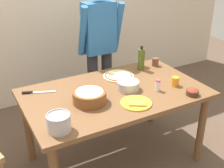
{
  "coord_description": "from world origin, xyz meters",
  "views": [
    {
      "loc": [
        -1.12,
        -2.0,
        1.95
      ],
      "look_at": [
        0.0,
        0.05,
        0.81
      ],
      "focal_mm": 46.61,
      "sensor_mm": 36.0,
      "label": 1
    }
  ],
  "objects": [
    {
      "name": "dining_table",
      "position": [
        0.0,
        0.0,
        0.67
      ],
      "size": [
        1.6,
        0.96,
        0.76
      ],
      "color": "brown",
      "rests_on": "ground"
    },
    {
      "name": "salt_shaker",
      "position": [
        0.34,
        -0.17,
        0.81
      ],
      "size": [
        0.04,
        0.04,
        0.11
      ],
      "color": "white",
      "rests_on": "dining_table"
    },
    {
      "name": "mixing_bowl_steel",
      "position": [
        0.12,
        -0.02,
        0.8
      ],
      "size": [
        0.2,
        0.2,
        0.08
      ],
      "color": "#B7B7BC",
      "rests_on": "dining_table"
    },
    {
      "name": "steel_pot",
      "position": [
        -0.63,
        -0.33,
        0.83
      ],
      "size": [
        0.17,
        0.17,
        0.13
      ],
      "color": "#B7B7BC",
      "rests_on": "dining_table"
    },
    {
      "name": "chef_knife",
      "position": [
        -0.63,
        0.31,
        0.77
      ],
      "size": [
        0.28,
        0.13,
        0.02
      ],
      "color": "silver",
      "rests_on": "dining_table"
    },
    {
      "name": "ground",
      "position": [
        0.0,
        0.0,
        0.0
      ],
      "size": [
        8.0,
        8.0,
        0.0
      ],
      "primitive_type": "plane",
      "color": "brown"
    },
    {
      "name": "cup_orange",
      "position": [
        0.54,
        -0.17,
        0.8
      ],
      "size": [
        0.07,
        0.07,
        0.08
      ],
      "primitive_type": "cylinder",
      "color": "orange",
      "rests_on": "dining_table"
    },
    {
      "name": "wall_back",
      "position": [
        0.0,
        1.6,
        1.3
      ],
      "size": [
        5.6,
        0.1,
        2.6
      ],
      "primitive_type": "cube",
      "color": "beige",
      "rests_on": "ground"
    },
    {
      "name": "popcorn_bowl",
      "position": [
        -0.28,
        -0.07,
        0.82
      ],
      "size": [
        0.28,
        0.28,
        0.11
      ],
      "color": "brown",
      "rests_on": "dining_table"
    },
    {
      "name": "olive_oil_bottle",
      "position": [
        0.48,
        0.3,
        0.87
      ],
      "size": [
        0.07,
        0.07,
        0.26
      ],
      "color": "#47561E",
      "rests_on": "dining_table"
    },
    {
      "name": "plate_with_slice",
      "position": [
        0.05,
        -0.28,
        0.77
      ],
      "size": [
        0.26,
        0.26,
        0.02
      ],
      "color": "gold",
      "rests_on": "dining_table"
    },
    {
      "name": "cup_small_brown",
      "position": [
        0.67,
        0.31,
        0.8
      ],
      "size": [
        0.07,
        0.07,
        0.08
      ],
      "primitive_type": "cylinder",
      "color": "brown",
      "rests_on": "dining_table"
    },
    {
      "name": "small_sauce_bowl",
      "position": [
        0.56,
        -0.38,
        0.79
      ],
      "size": [
        0.11,
        0.11,
        0.06
      ],
      "color": "#4C2D1E",
      "rests_on": "dining_table"
    },
    {
      "name": "person_cook",
      "position": [
        0.23,
        0.76,
        0.94
      ],
      "size": [
        0.49,
        0.25,
        1.62
      ],
      "color": "#2D2D38",
      "rests_on": "ground"
    },
    {
      "name": "pizza_raw_on_board",
      "position": [
        0.18,
        0.25,
        0.77
      ],
      "size": [
        0.3,
        0.3,
        0.02
      ],
      "color": "beige",
      "rests_on": "dining_table"
    }
  ]
}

